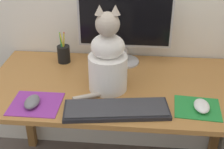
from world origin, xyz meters
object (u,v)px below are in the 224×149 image
(computer_mouse_right, at_px, (202,106))
(cat, at_px, (108,60))
(pen_cup, at_px, (64,54))
(computer_mouse_left, at_px, (32,102))
(monitor, at_px, (125,24))
(keyboard, at_px, (116,109))

(computer_mouse_right, xyz_separation_m, cat, (-0.43, 0.14, 0.14))
(pen_cup, bearing_deg, computer_mouse_left, -95.77)
(computer_mouse_left, xyz_separation_m, pen_cup, (0.04, 0.44, 0.03))
(computer_mouse_left, height_order, pen_cup, pen_cup)
(computer_mouse_left, xyz_separation_m, computer_mouse_right, (0.75, 0.04, -0.00))
(pen_cup, bearing_deg, computer_mouse_right, -29.75)
(monitor, bearing_deg, cat, -102.31)
(computer_mouse_right, relative_size, cat, 0.25)
(cat, bearing_deg, pen_cup, 130.69)
(monitor, distance_m, computer_mouse_right, 0.60)
(keyboard, bearing_deg, monitor, 81.58)
(monitor, bearing_deg, computer_mouse_right, -49.51)
(computer_mouse_left, xyz_separation_m, cat, (0.32, 0.18, 0.14))
(computer_mouse_left, relative_size, computer_mouse_right, 1.00)
(monitor, height_order, pen_cup, monitor)
(keyboard, bearing_deg, cat, 99.27)
(keyboard, distance_m, cat, 0.24)
(computer_mouse_right, bearing_deg, keyboard, -172.62)
(keyboard, relative_size, pen_cup, 2.66)
(monitor, xyz_separation_m, keyboard, (-0.01, -0.48, -0.22))
(monitor, relative_size, cat, 1.20)
(monitor, xyz_separation_m, cat, (-0.06, -0.29, -0.07))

